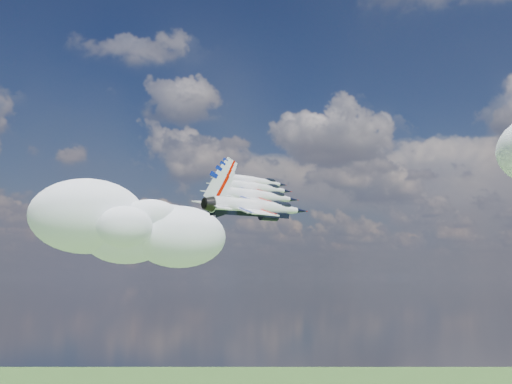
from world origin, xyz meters
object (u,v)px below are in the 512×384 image
Objects in this scene: jet_1 at (255,188)px; jet_2 at (257,196)px; jet_0 at (254,182)px; jet_3 at (259,208)px.

jet_1 is 11.85m from jet_2.
jet_0 is 1.00× the size of jet_2.
jet_1 is (7.17, -9.06, -2.63)m from jet_0.
jet_2 is (14.34, -18.12, -5.26)m from jet_0.
jet_1 is at bearing 145.89° from jet_3.
jet_1 is at bearing 145.89° from jet_2.
jet_1 is 1.00× the size of jet_3.
jet_1 reaches higher than jet_3.
jet_3 is at bearing -34.11° from jet_1.
jet_0 is at bearing 145.89° from jet_1.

